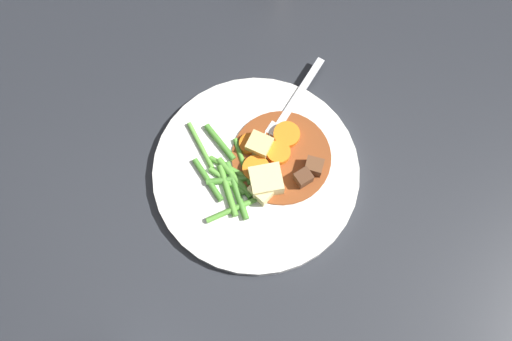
{
  "coord_description": "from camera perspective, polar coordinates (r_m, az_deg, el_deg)",
  "views": [
    {
      "loc": [
        -0.05,
        -0.24,
        0.73
      ],
      "look_at": [
        0.0,
        0.0,
        0.01
      ],
      "focal_mm": 41.12,
      "sensor_mm": 36.0,
      "label": 1
    }
  ],
  "objects": [
    {
      "name": "green_bean_11",
      "position": [
        0.76,
        -2.82,
        0.36
      ],
      "size": [
        0.04,
        0.04,
        0.01
      ],
      "primitive_type": "cylinder",
      "rotation": [
        0.0,
        1.57,
        2.4
      ],
      "color": "#599E38",
      "rests_on": "dinner_plate"
    },
    {
      "name": "potato_chunk_0",
      "position": [
        0.74,
        0.28,
        -2.06
      ],
      "size": [
        0.04,
        0.04,
        0.02
      ],
      "primitive_type": "cube",
      "rotation": [
        0.0,
        0.0,
        0.61
      ],
      "color": "#EAD68C",
      "rests_on": "dinner_plate"
    },
    {
      "name": "green_bean_0",
      "position": [
        0.75,
        -2.09,
        -0.71
      ],
      "size": [
        0.04,
        0.06,
        0.01
      ],
      "primitive_type": "cylinder",
      "rotation": [
        0.0,
        1.57,
        2.04
      ],
      "color": "#599E38",
      "rests_on": "dinner_plate"
    },
    {
      "name": "carrot_slice_1",
      "position": [
        0.76,
        2.2,
        1.71
      ],
      "size": [
        0.04,
        0.04,
        0.01
      ],
      "primitive_type": "cylinder",
      "rotation": [
        0.0,
        0.0,
        3.6
      ],
      "color": "orange",
      "rests_on": "dinner_plate"
    },
    {
      "name": "carrot_slice_2",
      "position": [
        0.75,
        0.02,
        -0.07
      ],
      "size": [
        0.04,
        0.04,
        0.01
      ],
      "primitive_type": "cylinder",
      "rotation": [
        0.0,
        0.0,
        3.14
      ],
      "color": "orange",
      "rests_on": "dinner_plate"
    },
    {
      "name": "stew_sauce",
      "position": [
        0.76,
        2.49,
        1.32
      ],
      "size": [
        0.13,
        0.13,
        0.0
      ],
      "primitive_type": "cylinder",
      "color": "brown",
      "rests_on": "dinner_plate"
    },
    {
      "name": "meat_chunk_1",
      "position": [
        0.74,
        4.61,
        -0.73
      ],
      "size": [
        0.03,
        0.02,
        0.02
      ],
      "primitive_type": "cube",
      "rotation": [
        0.0,
        0.0,
        3.49
      ],
      "color": "#56331E",
      "rests_on": "dinner_plate"
    },
    {
      "name": "green_bean_7",
      "position": [
        0.77,
        -3.53,
        2.76
      ],
      "size": [
        0.03,
        0.06,
        0.01
      ],
      "primitive_type": "cylinder",
      "rotation": [
        0.0,
        1.57,
        2.0
      ],
      "color": "#4C8E33",
      "rests_on": "dinner_plate"
    },
    {
      "name": "green_bean_9",
      "position": [
        0.74,
        -1.91,
        -1.96
      ],
      "size": [
        0.02,
        0.08,
        0.01
      ],
      "primitive_type": "cylinder",
      "rotation": [
        0.0,
        1.57,
        1.67
      ],
      "color": "#4C8E33",
      "rests_on": "dinner_plate"
    },
    {
      "name": "potato_chunk_1",
      "position": [
        0.76,
        0.34,
        2.46
      ],
      "size": [
        0.04,
        0.04,
        0.02
      ],
      "primitive_type": "cube",
      "rotation": [
        0.0,
        0.0,
        2.47
      ],
      "color": "#E5CC7A",
      "rests_on": "dinner_plate"
    },
    {
      "name": "green_bean_2",
      "position": [
        0.74,
        -2.41,
        -3.85
      ],
      "size": [
        0.07,
        0.02,
        0.01
      ],
      "primitive_type": "cylinder",
      "rotation": [
        0.0,
        1.57,
        3.35
      ],
      "color": "#599E38",
      "rests_on": "dinner_plate"
    },
    {
      "name": "green_bean_3",
      "position": [
        0.74,
        -2.78,
        -1.98
      ],
      "size": [
        0.01,
        0.07,
        0.01
      ],
      "primitive_type": "cylinder",
      "rotation": [
        0.0,
        1.57,
        1.65
      ],
      "color": "#599E38",
      "rests_on": "dinner_plate"
    },
    {
      "name": "potato_chunk_2",
      "position": [
        0.74,
        0.98,
        -1.02
      ],
      "size": [
        0.04,
        0.04,
        0.03
      ],
      "primitive_type": "cube",
      "rotation": [
        0.0,
        0.0,
        6.25
      ],
      "color": "#EAD68C",
      "rests_on": "dinner_plate"
    },
    {
      "name": "carrot_slice_0",
      "position": [
        0.76,
        -0.75,
        2.53
      ],
      "size": [
        0.03,
        0.03,
        0.01
      ],
      "primitive_type": "cylinder",
      "rotation": [
        0.0,
        0.0,
        1.64
      ],
      "color": "orange",
      "rests_on": "dinner_plate"
    },
    {
      "name": "dinner_plate",
      "position": [
        0.76,
        0.0,
        -0.17
      ],
      "size": [
        0.27,
        0.27,
        0.01
      ],
      "primitive_type": "cylinder",
      "color": "white",
      "rests_on": "ground_plane"
    },
    {
      "name": "green_bean_5",
      "position": [
        0.75,
        -2.12,
        -0.85
      ],
      "size": [
        0.07,
        0.02,
        0.01
      ],
      "primitive_type": "cylinder",
      "rotation": [
        0.0,
        1.57,
        3.03
      ],
      "color": "#4C8E33",
      "rests_on": "dinner_plate"
    },
    {
      "name": "green_bean_6",
      "position": [
        0.75,
        -0.41,
        -0.67
      ],
      "size": [
        0.07,
        0.01,
        0.01
      ],
      "primitive_type": "cylinder",
      "rotation": [
        0.0,
        1.57,
        3.12
      ],
      "color": "#599E38",
      "rests_on": "dinner_plate"
    },
    {
      "name": "green_bean_4",
      "position": [
        0.75,
        -4.67,
        -1.13
      ],
      "size": [
        0.03,
        0.06,
        0.01
      ],
      "primitive_type": "cylinder",
      "rotation": [
        0.0,
        1.57,
        1.93
      ],
      "color": "#4C8E33",
      "rests_on": "dinner_plate"
    },
    {
      "name": "green_bean_10",
      "position": [
        0.75,
        -2.83,
        -1.02
      ],
      "size": [
        0.04,
        0.05,
        0.01
      ],
      "primitive_type": "cylinder",
      "rotation": [
        0.0,
        1.57,
        2.29
      ],
      "color": "#66AD42",
      "rests_on": "dinner_plate"
    },
    {
      "name": "meat_chunk_0",
      "position": [
        0.75,
        5.66,
        0.38
      ],
      "size": [
        0.03,
        0.03,
        0.02
      ],
      "primitive_type": "cube",
      "rotation": [
        0.0,
        0.0,
        4.21
      ],
      "color": "brown",
      "rests_on": "dinner_plate"
    },
    {
      "name": "green_bean_8",
      "position": [
        0.77,
        -5.43,
        2.44
      ],
      "size": [
        0.02,
        0.07,
        0.01
      ],
      "primitive_type": "cylinder",
      "rotation": [
        0.0,
        1.57,
        1.83
      ],
      "color": "#66AD42",
      "rests_on": "dinner_plate"
    },
    {
      "name": "ground_plane",
      "position": [
        0.77,
        0.0,
        -0.34
      ],
      "size": [
        3.0,
        3.0,
        0.0
      ],
      "primitive_type": "plane",
      "color": "#26282D"
    },
    {
      "name": "fork",
      "position": [
        0.79,
        3.05,
        5.66
      ],
      "size": [
        0.13,
        0.14,
        0.0
      ],
      "color": "silver",
      "rests_on": "dinner_plate"
    },
    {
      "name": "carrot_slice_3",
      "position": [
        0.77,
        2.99,
        3.46
      ],
      "size": [
        0.04,
        0.04,
        0.01
      ],
      "primitive_type": "cylinder",
      "rotation": [
        0.0,
        0.0,
        1.38
      ],
      "color": "orange",
      "rests_on": "dinner_plate"
    },
    {
      "name": "green_bean_1",
      "position": [
        0.76,
        -1.32,
        0.88
      ],
      "size": [
        0.01,
        0.07,
        0.01
      ],
      "primitive_type": "cylinder",
      "rotation": [
        0.0,
        1.57,
        1.65
      ],
      "color": "#599E38",
      "rests_on": "dinner_plate"
    }
  ]
}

